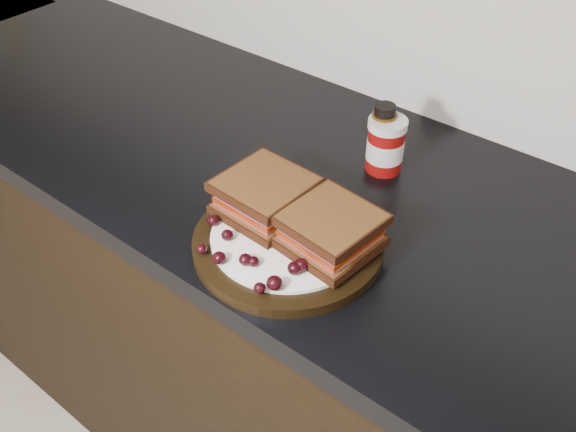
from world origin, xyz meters
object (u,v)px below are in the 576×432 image
at_px(plate, 288,243).
at_px(oil_bottle, 382,136).
at_px(condiment_jar, 385,145).
at_px(sandwich_left, 265,196).

bearing_deg(plate, oil_bottle, 91.96).
xyz_separation_m(plate, condiment_jar, (0.00, 0.26, 0.04)).
height_order(condiment_jar, oil_bottle, oil_bottle).
xyz_separation_m(plate, sandwich_left, (-0.06, 0.02, 0.04)).
relative_size(plate, sandwich_left, 2.23).
relative_size(sandwich_left, condiment_jar, 1.31).
bearing_deg(sandwich_left, oil_bottle, 80.44).
distance_m(plate, oil_bottle, 0.27).
bearing_deg(condiment_jar, sandwich_left, -105.07).
bearing_deg(oil_bottle, plate, -88.04).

